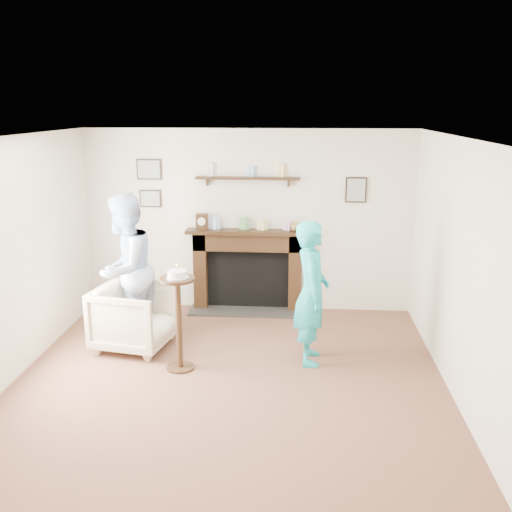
# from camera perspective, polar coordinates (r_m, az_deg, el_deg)

# --- Properties ---
(ground) EXTENTS (5.00, 5.00, 0.00)m
(ground) POSITION_cam_1_polar(r_m,az_deg,el_deg) (5.92, -2.98, -13.35)
(ground) COLOR brown
(ground) RESTS_ON ground
(room_shell) EXTENTS (4.54, 5.02, 2.52)m
(room_shell) POSITION_cam_1_polar(r_m,az_deg,el_deg) (6.02, -2.37, 3.61)
(room_shell) COLOR beige
(room_shell) RESTS_ON ground
(armchair) EXTENTS (0.98, 0.96, 0.77)m
(armchair) POSITION_cam_1_polar(r_m,az_deg,el_deg) (7.04, -11.85, -8.88)
(armchair) COLOR #BEA58D
(armchair) RESTS_ON ground
(man) EXTENTS (0.88, 1.02, 1.81)m
(man) POSITION_cam_1_polar(r_m,az_deg,el_deg) (7.24, -12.55, -8.24)
(man) COLOR #A4AFCD
(man) RESTS_ON ground
(woman) EXTENTS (0.40, 0.60, 1.61)m
(woman) POSITION_cam_1_polar(r_m,az_deg,el_deg) (6.58, 5.39, -10.34)
(woman) COLOR #1FB3AB
(woman) RESTS_ON ground
(pedestal_table) EXTENTS (0.37, 0.37, 1.19)m
(pedestal_table) POSITION_cam_1_polar(r_m,az_deg,el_deg) (6.15, -7.80, -4.89)
(pedestal_table) COLOR black
(pedestal_table) RESTS_ON ground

